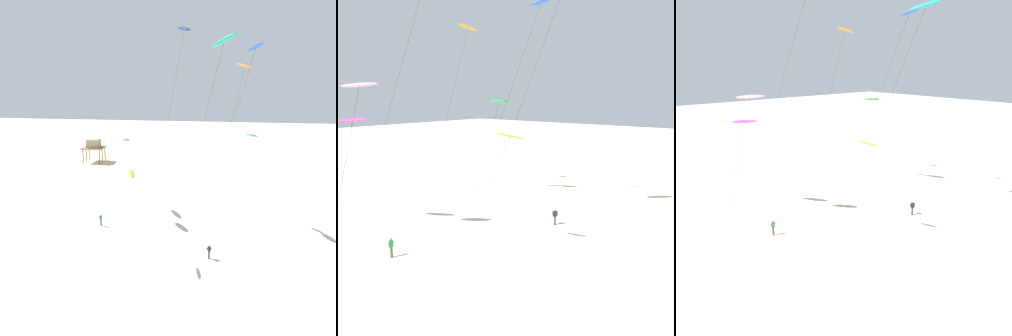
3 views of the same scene
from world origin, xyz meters
The scene contains 12 objects.
ground_plane centered at (0.00, 0.00, 0.00)m, with size 260.00×260.00×0.00m, color beige.
kite_teal centered at (7.03, 2.46, 22.26)m, with size 6.43×7.84×23.11m.
kite_magenta centered at (-6.52, 16.07, 10.45)m, with size 2.81×3.74×10.84m.
kite_navy centered at (2.05, 14.96, 25.26)m, with size 6.73×8.52×26.02m.
kite_orange centered at (10.19, 17.95, 20.69)m, with size 4.73×5.37×21.47m.
kite_blue centered at (10.33, 7.35, 21.77)m, with size 5.77×7.18×22.78m.
kite_pink centered at (-7.55, 12.55, 13.45)m, with size 3.55×4.42×13.82m.
kite_lime centered at (-1.77, 1.54, 9.53)m, with size 3.20×4.38×10.01m.
kite_green centered at (11.37, 13.85, 11.84)m, with size 2.90×3.58×12.21m.
kite_flyer_nearest centered at (-8.18, 8.39, 0.89)m, with size 0.64×0.62×1.67m.
kite_flyer_middle centered at (6.43, 2.36, 0.89)m, with size 0.72×0.72×1.67m.
stilt_house centered at (-22.53, 42.30, 4.17)m, with size 5.13×4.75×5.63m.
Camera 1 is at (6.64, -28.35, 18.58)m, focal length 33.28 mm.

